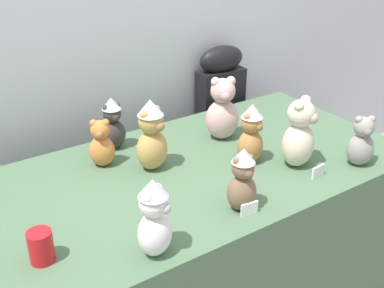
{
  "coord_description": "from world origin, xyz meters",
  "views": [
    {
      "loc": [
        -1.0,
        -1.24,
        1.77
      ],
      "look_at": [
        0.0,
        0.25,
        0.87
      ],
      "focal_mm": 45.27,
      "sensor_mm": 36.0,
      "label": 1
    }
  ],
  "objects_px": {
    "teddy_bear_caramel": "(251,134)",
    "party_cup_red": "(41,246)",
    "display_table": "(192,239)",
    "teddy_bear_cream": "(299,135)",
    "teddy_bear_ash": "(361,142)",
    "teddy_bear_snow": "(154,218)",
    "teddy_bear_ginger": "(101,144)",
    "teddy_bear_blush": "(222,110)",
    "teddy_bear_mocha": "(242,180)",
    "teddy_bear_charcoal": "(113,124)",
    "teddy_bear_honey": "(152,136)",
    "instrument_case": "(219,130)"
  },
  "relations": [
    {
      "from": "teddy_bear_snow",
      "to": "teddy_bear_mocha",
      "type": "bearing_deg",
      "value": -25.85
    },
    {
      "from": "display_table",
      "to": "teddy_bear_honey",
      "type": "height_order",
      "value": "teddy_bear_honey"
    },
    {
      "from": "teddy_bear_charcoal",
      "to": "teddy_bear_caramel",
      "type": "xyz_separation_m",
      "value": [
        0.43,
        -0.45,
        0.01
      ]
    },
    {
      "from": "teddy_bear_ash",
      "to": "teddy_bear_ginger",
      "type": "height_order",
      "value": "teddy_bear_ash"
    },
    {
      "from": "teddy_bear_ginger",
      "to": "display_table",
      "type": "bearing_deg",
      "value": -9.47
    },
    {
      "from": "teddy_bear_ginger",
      "to": "teddy_bear_mocha",
      "type": "distance_m",
      "value": 0.66
    },
    {
      "from": "teddy_bear_ginger",
      "to": "party_cup_red",
      "type": "height_order",
      "value": "teddy_bear_ginger"
    },
    {
      "from": "teddy_bear_blush",
      "to": "teddy_bear_caramel",
      "type": "bearing_deg",
      "value": -75.13
    },
    {
      "from": "teddy_bear_cream",
      "to": "teddy_bear_ginger",
      "type": "bearing_deg",
      "value": 123.01
    },
    {
      "from": "teddy_bear_charcoal",
      "to": "teddy_bear_caramel",
      "type": "height_order",
      "value": "teddy_bear_caramel"
    },
    {
      "from": "display_table",
      "to": "teddy_bear_snow",
      "type": "distance_m",
      "value": 0.76
    },
    {
      "from": "teddy_bear_blush",
      "to": "teddy_bear_ginger",
      "type": "relative_size",
      "value": 1.43
    },
    {
      "from": "teddy_bear_blush",
      "to": "teddy_bear_snow",
      "type": "height_order",
      "value": "teddy_bear_blush"
    },
    {
      "from": "teddy_bear_ginger",
      "to": "teddy_bear_honey",
      "type": "height_order",
      "value": "teddy_bear_honey"
    },
    {
      "from": "teddy_bear_blush",
      "to": "teddy_bear_cream",
      "type": "height_order",
      "value": "same"
    },
    {
      "from": "display_table",
      "to": "teddy_bear_cream",
      "type": "relative_size",
      "value": 6.2
    },
    {
      "from": "display_table",
      "to": "party_cup_red",
      "type": "bearing_deg",
      "value": -162.99
    },
    {
      "from": "teddy_bear_ginger",
      "to": "teddy_bear_honey",
      "type": "distance_m",
      "value": 0.22
    },
    {
      "from": "teddy_bear_snow",
      "to": "teddy_bear_cream",
      "type": "relative_size",
      "value": 0.9
    },
    {
      "from": "teddy_bear_charcoal",
      "to": "teddy_bear_caramel",
      "type": "bearing_deg",
      "value": -46.3
    },
    {
      "from": "teddy_bear_caramel",
      "to": "party_cup_red",
      "type": "xyz_separation_m",
      "value": [
        -0.97,
        -0.14,
        -0.08
      ]
    },
    {
      "from": "teddy_bear_ginger",
      "to": "teddy_bear_snow",
      "type": "bearing_deg",
      "value": -69.59
    },
    {
      "from": "teddy_bear_blush",
      "to": "party_cup_red",
      "type": "bearing_deg",
      "value": -134.77
    },
    {
      "from": "display_table",
      "to": "teddy_bear_ginger",
      "type": "distance_m",
      "value": 0.61
    },
    {
      "from": "teddy_bear_cream",
      "to": "teddy_bear_mocha",
      "type": "bearing_deg",
      "value": 173.83
    },
    {
      "from": "instrument_case",
      "to": "teddy_bear_snow",
      "type": "relative_size",
      "value": 3.77
    },
    {
      "from": "display_table",
      "to": "teddy_bear_ash",
      "type": "distance_m",
      "value": 0.87
    },
    {
      "from": "teddy_bear_honey",
      "to": "teddy_bear_mocha",
      "type": "height_order",
      "value": "teddy_bear_honey"
    },
    {
      "from": "teddy_bear_snow",
      "to": "teddy_bear_charcoal",
      "type": "bearing_deg",
      "value": 41.92
    },
    {
      "from": "display_table",
      "to": "teddy_bear_caramel",
      "type": "height_order",
      "value": "teddy_bear_caramel"
    },
    {
      "from": "instrument_case",
      "to": "teddy_bear_ash",
      "type": "xyz_separation_m",
      "value": [
        0.01,
        -0.98,
        0.32
      ]
    },
    {
      "from": "display_table",
      "to": "party_cup_red",
      "type": "height_order",
      "value": "party_cup_red"
    },
    {
      "from": "teddy_bear_caramel",
      "to": "teddy_bear_snow",
      "type": "bearing_deg",
      "value": -167.46
    },
    {
      "from": "teddy_bear_ginger",
      "to": "teddy_bear_ash",
      "type": "bearing_deg",
      "value": -3.82
    },
    {
      "from": "teddy_bear_caramel",
      "to": "instrument_case",
      "type": "bearing_deg",
      "value": 49.94
    },
    {
      "from": "teddy_bear_ginger",
      "to": "party_cup_red",
      "type": "relative_size",
      "value": 1.96
    },
    {
      "from": "display_table",
      "to": "teddy_bear_charcoal",
      "type": "height_order",
      "value": "teddy_bear_charcoal"
    },
    {
      "from": "teddy_bear_caramel",
      "to": "teddy_bear_mocha",
      "type": "height_order",
      "value": "teddy_bear_caramel"
    },
    {
      "from": "teddy_bear_ash",
      "to": "teddy_bear_ginger",
      "type": "bearing_deg",
      "value": 175.34
    },
    {
      "from": "teddy_bear_ash",
      "to": "teddy_bear_snow",
      "type": "bearing_deg",
      "value": -149.94
    },
    {
      "from": "teddy_bear_mocha",
      "to": "party_cup_red",
      "type": "bearing_deg",
      "value": 176.57
    },
    {
      "from": "teddy_bear_charcoal",
      "to": "party_cup_red",
      "type": "relative_size",
      "value": 2.25
    },
    {
      "from": "teddy_bear_charcoal",
      "to": "party_cup_red",
      "type": "xyz_separation_m",
      "value": [
        -0.53,
        -0.59,
        -0.07
      ]
    },
    {
      "from": "teddy_bear_charcoal",
      "to": "teddy_bear_cream",
      "type": "bearing_deg",
      "value": -45.23
    },
    {
      "from": "teddy_bear_cream",
      "to": "teddy_bear_snow",
      "type": "bearing_deg",
      "value": 168.54
    },
    {
      "from": "display_table",
      "to": "teddy_bear_ginger",
      "type": "relative_size",
      "value": 8.86
    },
    {
      "from": "teddy_bear_blush",
      "to": "teddy_bear_ash",
      "type": "distance_m",
      "value": 0.64
    },
    {
      "from": "teddy_bear_charcoal",
      "to": "teddy_bear_snow",
      "type": "bearing_deg",
      "value": -106.24
    },
    {
      "from": "teddy_bear_blush",
      "to": "teddy_bear_charcoal",
      "type": "xyz_separation_m",
      "value": [
        -0.47,
        0.19,
        -0.02
      ]
    },
    {
      "from": "display_table",
      "to": "party_cup_red",
      "type": "relative_size",
      "value": 17.37
    }
  ]
}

